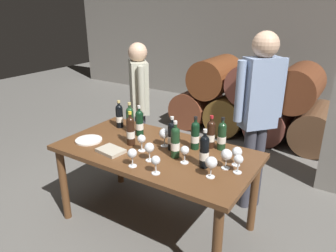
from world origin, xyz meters
TOP-DOWN VIEW (x-y plane):
  - ground_plane at (0.00, 0.00)m, footprint 14.00×14.00m
  - cellar_back_wall at (0.00, 4.20)m, footprint 10.00×0.24m
  - barrel_stack at (-0.00, 2.60)m, footprint 2.49×0.90m
  - dining_table at (0.00, 0.00)m, footprint 1.70×0.90m
  - wine_bottle_0 at (-0.60, 0.24)m, footprint 0.07×0.07m
  - wine_bottle_1 at (0.48, -0.05)m, footprint 0.07×0.07m
  - wine_bottle_2 at (-0.43, 0.20)m, footprint 0.07×0.07m
  - wine_bottle_3 at (0.22, -0.03)m, footprint 0.07×0.07m
  - wine_bottle_4 at (0.12, 0.08)m, footprint 0.07×0.07m
  - wine_bottle_5 at (-0.30, 0.18)m, footprint 0.07×0.07m
  - wine_bottle_6 at (0.47, 0.31)m, footprint 0.07×0.07m
  - wine_bottle_7 at (0.37, 0.30)m, footprint 0.07×0.07m
  - wine_bottle_8 at (-0.24, -0.03)m, footprint 0.07×0.07m
  - wine_bottle_9 at (0.27, 0.20)m, footprint 0.07×0.07m
  - wine_glass_0 at (0.24, -0.33)m, footprint 0.07×0.07m
  - wine_glass_1 at (0.03, 0.10)m, footprint 0.09×0.09m
  - wine_glass_2 at (0.73, 0.00)m, footprint 0.07×0.07m
  - wine_glass_3 at (0.08, -0.19)m, footprint 0.08×0.08m
  - wine_glass_4 at (0.33, -0.08)m, footprint 0.07×0.07m
  - wine_glass_5 at (0.68, 0.10)m, footprint 0.08×0.08m
  - wine_glass_6 at (0.02, -0.34)m, footprint 0.07×0.07m
  - wine_glass_7 at (0.64, 0.01)m, footprint 0.09×0.09m
  - wine_glass_8 at (-0.08, -0.08)m, footprint 0.07×0.07m
  - wine_glass_9 at (0.60, -0.16)m, footprint 0.09×0.09m
  - tasting_notebook at (-0.29, -0.24)m, footprint 0.24×0.19m
  - serving_plate at (-0.61, -0.18)m, footprint 0.24×0.24m
  - sommelier_presenting at (0.63, 0.75)m, footprint 0.35×0.40m
  - taster_seated_left at (-0.72, 0.72)m, footprint 0.37×0.37m

SIDE VIEW (x-z plane):
  - ground_plane at x=0.00m, z-range 0.00..0.00m
  - barrel_stack at x=0.00m, z-range -0.04..1.11m
  - dining_table at x=0.00m, z-range 0.29..1.05m
  - serving_plate at x=-0.61m, z-range 0.76..0.77m
  - tasting_notebook at x=-0.29m, z-range 0.76..0.79m
  - wine_glass_0 at x=0.24m, z-range 0.79..0.93m
  - wine_glass_4 at x=0.33m, z-range 0.79..0.93m
  - wine_glass_2 at x=0.73m, z-range 0.79..0.94m
  - wine_glass_8 at x=-0.08m, z-range 0.79..0.94m
  - wine_glass_6 at x=0.02m, z-range 0.79..0.94m
  - wine_glass_5 at x=0.68m, z-range 0.79..0.94m
  - wine_glass_3 at x=0.08m, z-range 0.79..0.94m
  - wine_glass_7 at x=0.64m, z-range 0.79..0.95m
  - wine_glass_9 at x=0.60m, z-range 0.79..0.95m
  - wine_glass_1 at x=0.03m, z-range 0.79..0.96m
  - wine_bottle_0 at x=-0.60m, z-range 0.74..1.02m
  - wine_bottle_6 at x=0.47m, z-range 0.74..1.03m
  - wine_bottle_7 at x=0.37m, z-range 0.74..1.03m
  - wine_bottle_9 at x=0.27m, z-range 0.74..1.03m
  - wine_bottle_5 at x=-0.30m, z-range 0.74..1.03m
  - wine_bottle_2 at x=-0.43m, z-range 0.74..1.04m
  - wine_bottle_4 at x=0.12m, z-range 0.74..1.04m
  - wine_bottle_8 at x=-0.24m, z-range 0.74..1.04m
  - wine_bottle_1 at x=0.48m, z-range 0.74..1.05m
  - wine_bottle_3 at x=0.22m, z-range 0.74..1.05m
  - taster_seated_left at x=-0.72m, z-range 0.15..1.69m
  - sommelier_presenting at x=0.63m, z-range 0.19..1.90m
  - cellar_back_wall at x=0.00m, z-range 0.00..2.80m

